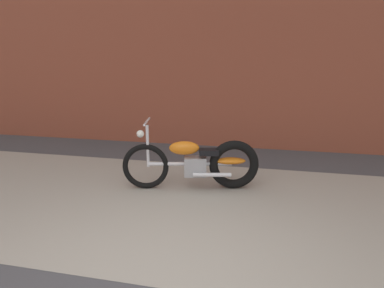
{
  "coord_description": "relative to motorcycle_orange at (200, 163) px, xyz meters",
  "views": [
    {
      "loc": [
        0.82,
        -2.31,
        1.83
      ],
      "look_at": [
        -0.17,
        2.01,
        0.75
      ],
      "focal_mm": 31.5,
      "sensor_mm": 36.0,
      "label": 1
    }
  ],
  "objects": [
    {
      "name": "motorcycle_orange",
      "position": [
        0.0,
        0.0,
        0.0
      ],
      "size": [
        1.98,
        0.72,
        1.03
      ],
      "rotation": [
        0.0,
        0.0,
        3.37
      ],
      "color": "black",
      "rests_on": "ground"
    },
    {
      "name": "ground_plane",
      "position": [
        0.12,
        -2.33,
        -0.4
      ],
      "size": [
        80.0,
        80.0,
        0.0
      ],
      "primitive_type": "plane",
      "color": "#47474C"
    },
    {
      "name": "sidewalk_slab",
      "position": [
        0.12,
        -0.58,
        -0.4
      ],
      "size": [
        36.0,
        3.5,
        0.01
      ],
      "primitive_type": "cube",
      "color": "#9E998E",
      "rests_on": "ground"
    }
  ]
}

